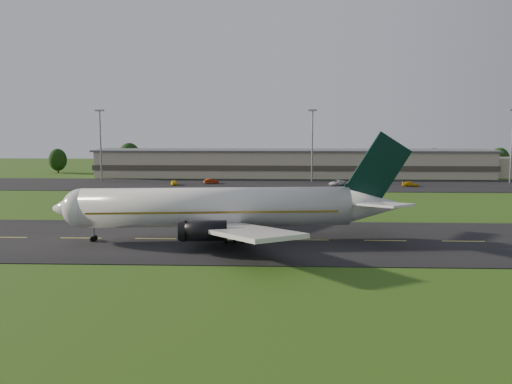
{
  "coord_description": "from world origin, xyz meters",
  "views": [
    {
      "loc": [
        -4.13,
        -80.36,
        16.91
      ],
      "look_at": [
        -7.78,
        8.0,
        6.0
      ],
      "focal_mm": 40.0,
      "sensor_mm": 36.0,
      "label": 1
    }
  ],
  "objects_px": {
    "airliner": "(223,208)",
    "service_vehicle_a": "(174,183)",
    "light_mast_centre": "(312,137)",
    "service_vehicle_c": "(337,183)",
    "service_vehicle_d": "(410,184)",
    "light_mast_east": "(512,137)",
    "service_vehicle_b": "(211,181)",
    "light_mast_west": "(100,137)",
    "terminal": "(313,164)"
  },
  "relations": [
    {
      "from": "airliner",
      "to": "service_vehicle_a",
      "type": "relative_size",
      "value": 13.62
    },
    {
      "from": "light_mast_centre",
      "to": "service_vehicle_c",
      "type": "distance_m",
      "value": 16.23
    },
    {
      "from": "service_vehicle_a",
      "to": "service_vehicle_d",
      "type": "bearing_deg",
      "value": -18.41
    },
    {
      "from": "light_mast_east",
      "to": "service_vehicle_b",
      "type": "distance_m",
      "value": 83.86
    },
    {
      "from": "airliner",
      "to": "service_vehicle_a",
      "type": "bearing_deg",
      "value": 99.99
    },
    {
      "from": "airliner",
      "to": "service_vehicle_c",
      "type": "xyz_separation_m",
      "value": [
        23.41,
        70.77,
        -3.82
      ]
    },
    {
      "from": "light_mast_west",
      "to": "light_mast_east",
      "type": "xyz_separation_m",
      "value": [
        115.0,
        0.0,
        0.0
      ]
    },
    {
      "from": "service_vehicle_a",
      "to": "service_vehicle_d",
      "type": "xyz_separation_m",
      "value": [
        62.47,
        -0.78,
        -0.01
      ]
    },
    {
      "from": "terminal",
      "to": "light_mast_west",
      "type": "bearing_deg",
      "value": -165.24
    },
    {
      "from": "terminal",
      "to": "service_vehicle_c",
      "type": "distance_m",
      "value": 25.97
    },
    {
      "from": "light_mast_west",
      "to": "service_vehicle_c",
      "type": "xyz_separation_m",
      "value": [
        66.2,
        -9.14,
        -11.9
      ]
    },
    {
      "from": "service_vehicle_d",
      "to": "service_vehicle_a",
      "type": "bearing_deg",
      "value": 95.3
    },
    {
      "from": "light_mast_west",
      "to": "service_vehicle_d",
      "type": "height_order",
      "value": "light_mast_west"
    },
    {
      "from": "service_vehicle_b",
      "to": "light_mast_east",
      "type": "bearing_deg",
      "value": -107.39
    },
    {
      "from": "airliner",
      "to": "service_vehicle_b",
      "type": "distance_m",
      "value": 75.08
    },
    {
      "from": "service_vehicle_a",
      "to": "service_vehicle_c",
      "type": "distance_m",
      "value": 43.52
    },
    {
      "from": "light_mast_west",
      "to": "light_mast_east",
      "type": "bearing_deg",
      "value": 0.0
    },
    {
      "from": "light_mast_centre",
      "to": "service_vehicle_c",
      "type": "relative_size",
      "value": 3.82
    },
    {
      "from": "airliner",
      "to": "service_vehicle_a",
      "type": "height_order",
      "value": "airliner"
    },
    {
      "from": "service_vehicle_d",
      "to": "airliner",
      "type": "bearing_deg",
      "value": 154.57
    },
    {
      "from": "service_vehicle_c",
      "to": "airliner",
      "type": "bearing_deg",
      "value": -66.57
    },
    {
      "from": "service_vehicle_b",
      "to": "service_vehicle_d",
      "type": "height_order",
      "value": "service_vehicle_b"
    },
    {
      "from": "light_mast_east",
      "to": "service_vehicle_a",
      "type": "relative_size",
      "value": 5.41
    },
    {
      "from": "light_mast_centre",
      "to": "service_vehicle_a",
      "type": "xyz_separation_m",
      "value": [
        -37.32,
        -9.85,
        -12.0
      ]
    },
    {
      "from": "service_vehicle_a",
      "to": "service_vehicle_b",
      "type": "distance_m",
      "value": 10.38
    },
    {
      "from": "light_mast_west",
      "to": "terminal",
      "type": "bearing_deg",
      "value": 14.76
    },
    {
      "from": "terminal",
      "to": "service_vehicle_b",
      "type": "xyz_separation_m",
      "value": [
        -29.21,
        -21.87,
        -3.22
      ]
    },
    {
      "from": "airliner",
      "to": "service_vehicle_b",
      "type": "bearing_deg",
      "value": 92.11
    },
    {
      "from": "light_mast_west",
      "to": "service_vehicle_d",
      "type": "distance_m",
      "value": 86.65
    },
    {
      "from": "light_mast_west",
      "to": "service_vehicle_b",
      "type": "relative_size",
      "value": 4.99
    },
    {
      "from": "airliner",
      "to": "light_mast_east",
      "type": "distance_m",
      "value": 108.0
    },
    {
      "from": "terminal",
      "to": "light_mast_west",
      "type": "height_order",
      "value": "light_mast_west"
    },
    {
      "from": "airliner",
      "to": "service_vehicle_d",
      "type": "distance_m",
      "value": 81.3
    },
    {
      "from": "light_mast_east",
      "to": "service_vehicle_d",
      "type": "height_order",
      "value": "light_mast_east"
    },
    {
      "from": "service_vehicle_b",
      "to": "airliner",
      "type": "bearing_deg",
      "value": 166.81
    },
    {
      "from": "service_vehicle_c",
      "to": "service_vehicle_d",
      "type": "distance_m",
      "value": 19.02
    },
    {
      "from": "light_mast_east",
      "to": "service_vehicle_d",
      "type": "xyz_separation_m",
      "value": [
        -29.84,
        -10.63,
        -12.01
      ]
    },
    {
      "from": "terminal",
      "to": "service_vehicle_d",
      "type": "xyz_separation_m",
      "value": [
        23.75,
        -26.81,
        -3.26
      ]
    },
    {
      "from": "airliner",
      "to": "light_mast_east",
      "type": "relative_size",
      "value": 2.52
    },
    {
      "from": "service_vehicle_a",
      "to": "service_vehicle_b",
      "type": "xyz_separation_m",
      "value": [
        9.51,
        4.17,
        0.03
      ]
    },
    {
      "from": "airliner",
      "to": "terminal",
      "type": "distance_m",
      "value": 97.88
    },
    {
      "from": "light_mast_west",
      "to": "service_vehicle_c",
      "type": "distance_m",
      "value": 67.88
    },
    {
      "from": "light_mast_west",
      "to": "light_mast_east",
      "type": "distance_m",
      "value": 115.0
    },
    {
      "from": "service_vehicle_b",
      "to": "service_vehicle_c",
      "type": "height_order",
      "value": "service_vehicle_c"
    },
    {
      "from": "light_mast_west",
      "to": "service_vehicle_c",
      "type": "bearing_deg",
      "value": -7.86
    },
    {
      "from": "terminal",
      "to": "service_vehicle_a",
      "type": "xyz_separation_m",
      "value": [
        -38.72,
        -26.03,
        -3.25
      ]
    },
    {
      "from": "light_mast_east",
      "to": "service_vehicle_d",
      "type": "bearing_deg",
      "value": -160.4
    },
    {
      "from": "light_mast_centre",
      "to": "service_vehicle_b",
      "type": "distance_m",
      "value": 30.8
    },
    {
      "from": "light_mast_west",
      "to": "service_vehicle_b",
      "type": "height_order",
      "value": "light_mast_west"
    },
    {
      "from": "service_vehicle_d",
      "to": "light_mast_west",
      "type": "bearing_deg",
      "value": 88.9
    }
  ]
}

